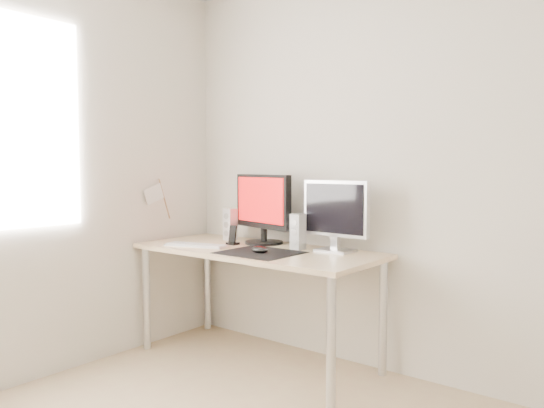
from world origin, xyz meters
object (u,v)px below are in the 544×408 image
Objects in this scene: phone_dock at (233,239)px; mouse at (259,250)px; main_monitor at (263,206)px; second_monitor at (336,212)px; speaker_left at (230,224)px; keyboard at (196,245)px; desk at (257,261)px; speaker_right at (298,232)px.

mouse is at bearing -24.86° from phone_dock.
main_monitor reaches higher than mouse.
speaker_left is at bearing -178.94° from second_monitor.
keyboard is at bearing -85.75° from speaker_left.
mouse is 0.27× the size of keyboard.
keyboard is (-0.37, -0.17, 0.09)m from desk.
phone_dock is at bearing -167.35° from speaker_right.
speaker_right is at bearing 29.52° from desk.
speaker_right is (0.33, -0.06, -0.14)m from main_monitor.
phone_dock is (-0.46, -0.10, -0.07)m from speaker_right.
second_monitor is 2.02× the size of speaker_left.
keyboard is (-0.83, -0.37, -0.23)m from second_monitor.
phone_dock is at bearing -43.10° from speaker_left.
mouse is 0.07× the size of desk.
speaker_left is 0.51× the size of keyboard.
speaker_right is at bearing 73.33° from mouse.
speaker_right is 0.48m from phone_dock.
speaker_right is (0.08, 0.28, 0.09)m from mouse.
desk is (-0.15, 0.15, -0.10)m from mouse.
speaker_left and speaker_right have the same top height.
second_monitor is 3.50× the size of phone_dock.
phone_dock is at bearing -128.98° from main_monitor.
second_monitor is at bearing 23.43° from desk.
main_monitor is (-0.25, 0.33, 0.23)m from mouse.
mouse is at bearing -31.34° from speaker_left.
desk is 3.55× the size of second_monitor.
main_monitor is (-0.10, 0.19, 0.33)m from desk.
speaker_right is at bearing -9.62° from main_monitor.
second_monitor is at bearing 1.06° from speaker_left.
mouse is 0.30m from speaker_right.
mouse is 0.26× the size of second_monitor.
speaker_right reaches higher than phone_dock.
mouse is 0.41m from phone_dock.
keyboard is (-0.52, -0.03, -0.02)m from mouse.
speaker_left is at bearing 155.23° from desk.
desk is at bearing -150.48° from speaker_right.
speaker_right reaches higher than mouse.
main_monitor reaches higher than desk.
desk is 0.42m from keyboard.
main_monitor is 0.30m from phone_dock.
main_monitor reaches higher than phone_dock.
second_monitor is at bearing 16.78° from speaker_right.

